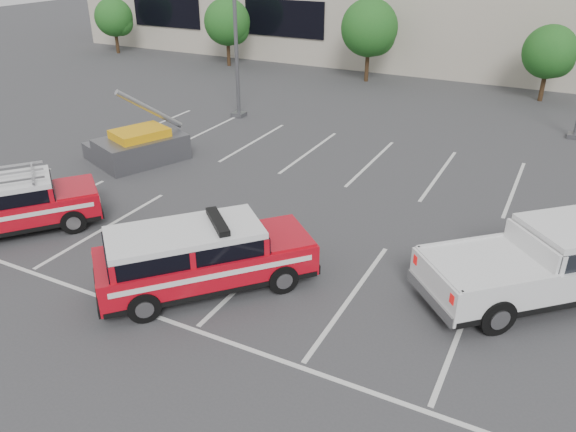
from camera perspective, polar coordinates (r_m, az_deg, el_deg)
name	(u,v)px	position (r m, az deg, el deg)	size (l,w,h in m)	color
ground	(257,271)	(15.17, -3.17, -5.58)	(120.00, 120.00, 0.00)	#3A3A3D
stall_markings	(325,206)	(18.69, 3.77, 1.00)	(23.00, 15.00, 0.01)	silver
tree_far_left	(115,19)	(46.01, -17.14, 18.61)	(2.77, 2.77, 3.99)	#3F2B19
tree_left	(229,24)	(39.79, -6.05, 18.86)	(3.07, 3.07, 4.42)	#3F2B19
tree_mid_left	(371,30)	(35.36, 8.42, 18.21)	(3.37, 3.37, 4.85)	#3F2B19
tree_mid_right	(551,54)	(33.55, 25.17, 14.69)	(2.77, 2.77, 3.99)	#3F2B19
light_pole_left	(235,6)	(27.41, -5.45, 20.49)	(0.90, 0.60, 10.24)	#59595E
fire_chief_suv	(203,261)	(14.26, -8.67, -4.54)	(5.03, 5.25, 1.88)	#B30816
white_pickup	(547,269)	(15.21, 24.84, -4.88)	(5.98, 5.77, 1.90)	silver
ladder_suv	(11,208)	(18.74, -26.30, 0.70)	(4.42, 4.88, 1.87)	#B30816
utility_rig	(138,147)	(23.06, -14.95, 6.80)	(3.94, 3.80, 2.99)	#59595E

